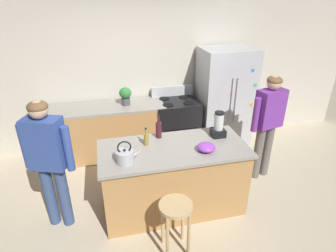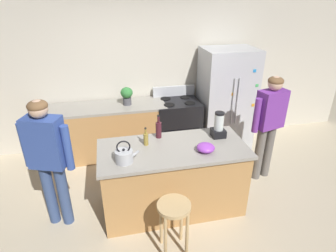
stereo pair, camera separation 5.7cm
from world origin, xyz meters
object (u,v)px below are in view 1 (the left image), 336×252
object	(u,v)px
person_by_island_left	(48,155)
tea_kettle	(125,156)
potted_plant	(125,95)
refrigerator	(224,99)
stove_range	(176,124)
mixing_bowl	(206,147)
bar_stool	(176,215)
blender_appliance	(219,126)
bottle_vinegar	(146,139)
person_by_sink_right	(268,119)
bottle_wine	(159,129)
kitchen_island	(173,178)

from	to	relation	value
person_by_island_left	tea_kettle	xyz separation A→B (m)	(0.83, -0.21, -0.00)
person_by_island_left	potted_plant	bearing A→B (deg)	56.41
refrigerator	tea_kettle	bearing A→B (deg)	-138.78
stove_range	potted_plant	bearing A→B (deg)	178.30
mixing_bowl	person_by_island_left	bearing A→B (deg)	173.92
bar_stool	person_by_island_left	bearing A→B (deg)	150.63
blender_appliance	bottle_vinegar	xyz separation A→B (m)	(-0.96, -0.02, -0.06)
tea_kettle	person_by_sink_right	bearing A→B (deg)	14.85
stove_range	bottle_vinegar	world-z (taller)	bottle_vinegar
refrigerator	person_by_sink_right	size ratio (longest dim) A/B	1.10
blender_appliance	bottle_wine	size ratio (longest dim) A/B	1.08
stove_range	bar_stool	world-z (taller)	stove_range
tea_kettle	bottle_vinegar	bearing A→B (deg)	48.34
refrigerator	bar_stool	distance (m)	2.67
bottle_wine	refrigerator	bearing A→B (deg)	39.73
refrigerator	potted_plant	distance (m)	1.76
bottle_wine	tea_kettle	size ratio (longest dim) A/B	1.15
bottle_vinegar	stove_range	bearing A→B (deg)	61.61
bar_stool	mixing_bowl	bearing A→B (deg)	46.18
stove_range	tea_kettle	size ratio (longest dim) A/B	3.97
person_by_sink_right	bottle_wine	bearing A→B (deg)	-177.43
blender_appliance	mixing_bowl	world-z (taller)	blender_appliance
kitchen_island	bar_stool	xyz separation A→B (m)	(-0.15, -0.70, 0.05)
person_by_island_left	person_by_sink_right	bearing A→B (deg)	6.70
refrigerator	bottle_wine	bearing A→B (deg)	-140.27
kitchen_island	bottle_wine	xyz separation A→B (m)	(-0.13, 0.30, 0.57)
person_by_sink_right	bar_stool	distance (m)	2.02
person_by_island_left	tea_kettle	bearing A→B (deg)	-14.31
stove_range	mixing_bowl	bearing A→B (deg)	-92.60
stove_range	bottle_vinegar	size ratio (longest dim) A/B	4.64
refrigerator	stove_range	size ratio (longest dim) A/B	1.63
person_by_sink_right	bar_stool	xyz separation A→B (m)	(-1.65, -1.07, -0.47)
bottle_wine	bottle_vinegar	xyz separation A→B (m)	(-0.19, -0.16, -0.03)
bottle_vinegar	tea_kettle	bearing A→B (deg)	-131.66
kitchen_island	bar_stool	distance (m)	0.72
refrigerator	person_by_island_left	world-z (taller)	refrigerator
person_by_island_left	tea_kettle	world-z (taller)	person_by_island_left
potted_plant	blender_appliance	world-z (taller)	blender_appliance
bottle_wine	kitchen_island	bearing A→B (deg)	-67.26
bottle_wine	mixing_bowl	distance (m)	0.67
potted_plant	bottle_wine	bearing A→B (deg)	-76.44
bar_stool	potted_plant	xyz separation A→B (m)	(-0.27, 2.25, 0.58)
potted_plant	refrigerator	bearing A→B (deg)	-1.65
bottle_wine	bottle_vinegar	world-z (taller)	bottle_wine
refrigerator	stove_range	world-z (taller)	refrigerator
potted_plant	blender_appliance	size ratio (longest dim) A/B	0.88
potted_plant	bottle_vinegar	size ratio (longest dim) A/B	1.27
bottle_wine	mixing_bowl	size ratio (longest dim) A/B	1.46
person_by_island_left	bottle_vinegar	xyz separation A→B (m)	(1.12, 0.11, 0.01)
bottle_vinegar	mixing_bowl	xyz separation A→B (m)	(0.67, -0.30, -0.04)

